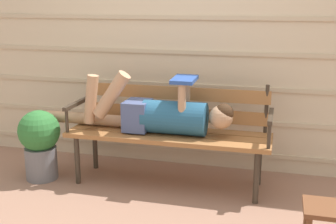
{
  "coord_description": "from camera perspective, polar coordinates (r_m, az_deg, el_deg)",
  "views": [
    {
      "loc": [
        0.87,
        -3.15,
        1.51
      ],
      "look_at": [
        0.0,
        0.18,
        0.63
      ],
      "focal_mm": 46.75,
      "sensor_mm": 36.0,
      "label": 1
    }
  ],
  "objects": [
    {
      "name": "potted_plant",
      "position": [
        3.91,
        -16.37,
        -3.66
      ],
      "size": [
        0.36,
        0.36,
        0.61
      ],
      "color": "slate",
      "rests_on": "ground"
    },
    {
      "name": "house_siding",
      "position": [
        3.98,
        1.94,
        7.88
      ],
      "size": [
        4.72,
        0.08,
        2.12
      ],
      "color": "beige",
      "rests_on": "ground"
    },
    {
      "name": "park_bench",
      "position": [
        3.66,
        0.27,
        -1.88
      ],
      "size": [
        1.68,
        0.48,
        0.85
      ],
      "color": "#9E6638",
      "rests_on": "ground"
    },
    {
      "name": "reclining_person",
      "position": [
        3.58,
        -1.21,
        -0.23
      ],
      "size": [
        1.67,
        0.27,
        0.52
      ],
      "color": "#23567A"
    },
    {
      "name": "ground_plane",
      "position": [
        3.6,
        -0.76,
        -10.44
      ],
      "size": [
        12.0,
        12.0,
        0.0
      ],
      "primitive_type": "plane",
      "color": "#936B56"
    },
    {
      "name": "footstool",
      "position": [
        2.9,
        20.68,
        -12.66
      ],
      "size": [
        0.35,
        0.28,
        0.3
      ],
      "color": "brown",
      "rests_on": "ground"
    }
  ]
}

